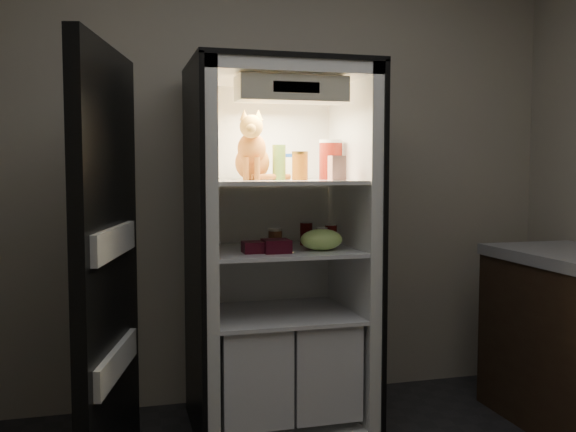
% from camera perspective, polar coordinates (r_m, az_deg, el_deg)
% --- Properties ---
extents(room_shell, '(3.60, 3.60, 3.60)m').
position_cam_1_polar(room_shell, '(2.02, 8.90, 11.88)').
color(room_shell, white).
rests_on(room_shell, floor).
extents(refrigerator, '(0.90, 0.72, 1.88)m').
position_cam_1_polar(refrigerator, '(3.36, -0.94, -5.29)').
color(refrigerator, white).
rests_on(refrigerator, floor).
extents(fridge_door, '(0.26, 0.86, 1.85)m').
position_cam_1_polar(fridge_door, '(2.79, -15.67, -4.89)').
color(fridge_door, black).
rests_on(fridge_door, floor).
extents(tabby_cat, '(0.29, 0.35, 0.35)m').
position_cam_1_polar(tabby_cat, '(3.29, -3.20, 5.52)').
color(tabby_cat, orange).
rests_on(tabby_cat, refrigerator).
extents(parmesan_shaker, '(0.07, 0.07, 0.18)m').
position_cam_1_polar(parmesan_shaker, '(3.28, -0.80, 4.79)').
color(parmesan_shaker, '#227E31').
rests_on(parmesan_shaker, refrigerator).
extents(mayo_tub, '(0.10, 0.10, 0.14)m').
position_cam_1_polar(mayo_tub, '(3.44, 0.25, 4.42)').
color(mayo_tub, white).
rests_on(mayo_tub, refrigerator).
extents(salsa_jar, '(0.08, 0.08, 0.14)m').
position_cam_1_polar(salsa_jar, '(3.26, 1.07, 4.49)').
color(salsa_jar, maroon).
rests_on(salsa_jar, refrigerator).
extents(pepper_jar, '(0.12, 0.12, 0.21)m').
position_cam_1_polar(pepper_jar, '(3.39, 3.81, 5.02)').
color(pepper_jar, '#A52316').
rests_on(pepper_jar, refrigerator).
extents(cream_carton, '(0.07, 0.07, 0.12)m').
position_cam_1_polar(cream_carton, '(3.16, 4.36, 4.27)').
color(cream_carton, white).
rests_on(cream_carton, refrigerator).
extents(soda_can_a, '(0.07, 0.07, 0.12)m').
position_cam_1_polar(soda_can_a, '(3.42, 1.63, -1.57)').
color(soda_can_a, black).
rests_on(soda_can_a, refrigerator).
extents(soda_can_b, '(0.06, 0.06, 0.12)m').
position_cam_1_polar(soda_can_b, '(3.37, 3.84, -1.74)').
color(soda_can_b, black).
rests_on(soda_can_b, refrigerator).
extents(soda_can_c, '(0.06, 0.06, 0.11)m').
position_cam_1_polar(soda_can_c, '(3.23, 3.00, -2.03)').
color(soda_can_c, black).
rests_on(soda_can_c, refrigerator).
extents(condiment_jar, '(0.07, 0.07, 0.10)m').
position_cam_1_polar(condiment_jar, '(3.30, -1.14, -1.99)').
color(condiment_jar, '#5C301A').
rests_on(condiment_jar, refrigerator).
extents(grape_bag, '(0.22, 0.16, 0.11)m').
position_cam_1_polar(grape_bag, '(3.21, 2.98, -2.11)').
color(grape_bag, '#9BC85D').
rests_on(grape_bag, refrigerator).
extents(berry_box_left, '(0.11, 0.11, 0.06)m').
position_cam_1_polar(berry_box_left, '(3.12, -3.04, -2.78)').
color(berry_box_left, '#480C19').
rests_on(berry_box_left, refrigerator).
extents(berry_box_right, '(0.13, 0.13, 0.06)m').
position_cam_1_polar(berry_box_right, '(3.12, -1.06, -2.68)').
color(berry_box_right, '#480C19').
rests_on(berry_box_right, refrigerator).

